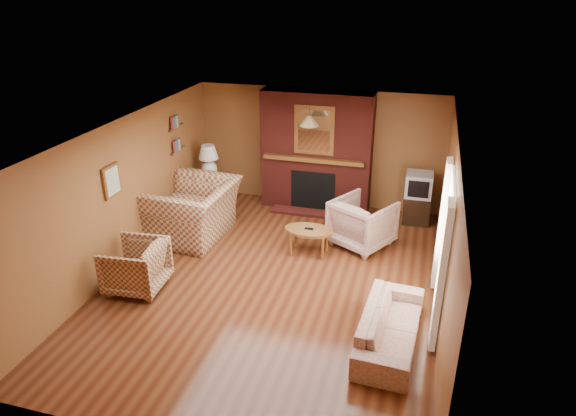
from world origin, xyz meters
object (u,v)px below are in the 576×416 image
(floral_armchair, at_px, (362,223))
(tv_stand, at_px, (416,209))
(plaid_loveseat, at_px, (193,211))
(plaid_armchair, at_px, (136,266))
(table_lamp, at_px, (209,159))
(coffee_table, at_px, (309,232))
(crt_tv, at_px, (419,185))
(fireplace, at_px, (316,152))
(side_table, at_px, (211,191))
(floral_sofa, at_px, (390,326))

(floral_armchair, distance_m, tv_stand, 1.51)
(plaid_loveseat, height_order, plaid_armchair, plaid_loveseat)
(tv_stand, bearing_deg, plaid_armchair, -140.77)
(table_lamp, distance_m, tv_stand, 4.23)
(plaid_loveseat, bearing_deg, coffee_table, 90.57)
(tv_stand, relative_size, crt_tv, 1.12)
(tv_stand, bearing_deg, floral_armchair, -128.22)
(fireplace, distance_m, coffee_table, 2.12)
(coffee_table, distance_m, side_table, 2.81)
(side_table, xyz_separation_m, crt_tv, (4.15, 0.34, 0.45))
(table_lamp, bearing_deg, floral_sofa, -40.94)
(fireplace, height_order, side_table, fireplace)
(tv_stand, bearing_deg, fireplace, 172.53)
(plaid_loveseat, distance_m, floral_armchair, 3.05)
(plaid_loveseat, bearing_deg, floral_armchair, 101.26)
(floral_armchair, distance_m, coffee_table, 1.00)
(plaid_loveseat, relative_size, side_table, 2.36)
(side_table, bearing_deg, tv_stand, 4.82)
(fireplace, height_order, floral_armchair, fireplace)
(coffee_table, bearing_deg, plaid_armchair, -141.93)
(floral_sofa, distance_m, coffee_table, 2.59)
(table_lamp, bearing_deg, plaid_loveseat, -79.49)
(fireplace, relative_size, floral_sofa, 1.35)
(plaid_armchair, xyz_separation_m, floral_armchair, (3.12, 2.32, 0.05))
(plaid_armchair, xyz_separation_m, floral_sofa, (3.85, -0.28, -0.13))
(coffee_table, bearing_deg, crt_tv, 45.53)
(fireplace, distance_m, floral_sofa, 4.53)
(fireplace, bearing_deg, crt_tv, -5.30)
(plaid_armchair, xyz_separation_m, tv_stand, (4.00, 3.54, -0.11))
(side_table, xyz_separation_m, table_lamp, (-0.00, 0.00, 0.70))
(floral_sofa, xyz_separation_m, crt_tv, (0.15, 3.81, 0.52))
(floral_armchair, height_order, tv_stand, floral_armchair)
(coffee_table, bearing_deg, side_table, 149.80)
(side_table, distance_m, tv_stand, 4.17)
(coffee_table, distance_m, crt_tv, 2.49)
(fireplace, distance_m, table_lamp, 2.17)
(side_table, distance_m, table_lamp, 0.70)
(floral_sofa, relative_size, table_lamp, 2.71)
(floral_armchair, xyz_separation_m, coffee_table, (-0.84, -0.54, -0.04))
(floral_sofa, relative_size, coffee_table, 2.11)
(table_lamp, height_order, crt_tv, table_lamp)
(fireplace, height_order, table_lamp, fireplace)
(floral_sofa, xyz_separation_m, tv_stand, (0.15, 3.82, 0.02))
(coffee_table, height_order, tv_stand, tv_stand)
(plaid_armchair, height_order, floral_armchair, floral_armchair)
(floral_sofa, bearing_deg, table_lamp, 52.60)
(floral_armchair, height_order, side_table, floral_armchair)
(floral_armchair, bearing_deg, coffee_table, 62.00)
(table_lamp, bearing_deg, fireplace, 14.29)
(plaid_loveseat, xyz_separation_m, plaid_armchair, (-0.10, -1.85, -0.12))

